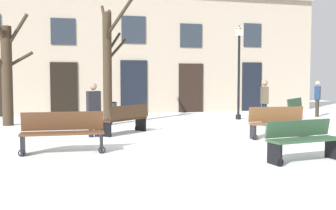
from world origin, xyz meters
The scene contains 14 objects.
ground_plane centered at (0.00, 0.00, 0.00)m, with size 31.40×31.40×0.00m, color white.
building_facade centered at (0.00, 8.65, 3.11)m, with size 19.63×0.60×6.14m.
tree_foreground centered at (-5.19, 4.79, 2.06)m, with size 2.04×1.69×4.14m.
tree_center centered at (-1.62, 4.04, 2.30)m, with size 1.00×2.52×4.51m.
streetlamp centered at (3.82, 4.61, 2.37)m, with size 0.30×0.30×3.87m.
litter_bin centered at (-1.35, 5.34, 0.38)m, with size 0.43×0.43×0.76m.
bench_facing_shops centered at (-3.33, -1.29, 0.49)m, with size 1.92×0.60×0.96m.
bench_far_corner centered at (1.51, -3.55, 0.45)m, with size 1.72×0.71×0.86m.
bench_back_to_back_right centered at (2.65, -0.55, 0.46)m, with size 1.70×0.58×0.91m.
bench_near_center_tree centered at (5.84, 3.85, 0.47)m, with size 1.69×1.56×0.89m.
bench_back_to_back_left centered at (-1.41, 1.54, 0.46)m, with size 1.67×1.49×0.90m.
person_near_bench centered at (-2.41, 1.13, 0.87)m, with size 0.42×0.31×1.59m.
person_crossing_plaza centered at (7.67, 4.74, 0.87)m, with size 0.42×0.43×1.59m.
person_strolling centered at (3.79, 2.35, 0.92)m, with size 0.31×0.43×1.66m.
Camera 1 is at (-3.45, -11.02, 1.77)m, focal length 43.94 mm.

